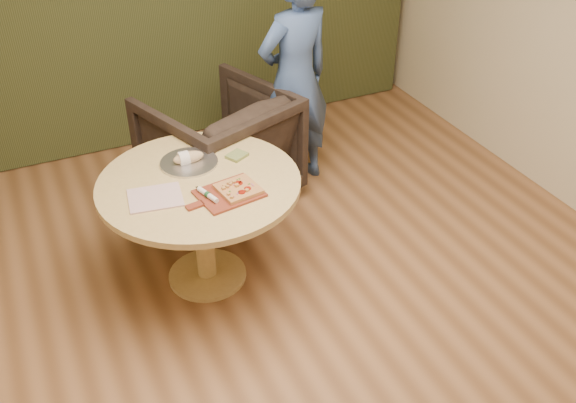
{
  "coord_description": "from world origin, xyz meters",
  "views": [
    {
      "loc": [
        -1.13,
        -2.22,
        2.81
      ],
      "look_at": [
        0.02,
        0.25,
        0.92
      ],
      "focal_mm": 40.0,
      "sensor_mm": 36.0,
      "label": 1
    }
  ],
  "objects_px": {
    "armchair": "(219,142)",
    "person_standing": "(295,79)",
    "pizza_paddle": "(228,194)",
    "serving_tray": "(189,162)",
    "flatbread_pizza": "(238,189)",
    "cutlery_roll": "(208,195)",
    "pedestal_table": "(201,200)",
    "bread_roll": "(187,158)"
  },
  "relations": [
    {
      "from": "person_standing",
      "to": "pizza_paddle",
      "type": "bearing_deg",
      "value": 37.4
    },
    {
      "from": "cutlery_roll",
      "to": "armchair",
      "type": "relative_size",
      "value": 0.21
    },
    {
      "from": "flatbread_pizza",
      "to": "cutlery_roll",
      "type": "relative_size",
      "value": 1.28
    },
    {
      "from": "cutlery_roll",
      "to": "armchair",
      "type": "bearing_deg",
      "value": 50.48
    },
    {
      "from": "person_standing",
      "to": "flatbread_pizza",
      "type": "bearing_deg",
      "value": 39.46
    },
    {
      "from": "flatbread_pizza",
      "to": "pedestal_table",
      "type": "bearing_deg",
      "value": 127.19
    },
    {
      "from": "pizza_paddle",
      "to": "person_standing",
      "type": "height_order",
      "value": "person_standing"
    },
    {
      "from": "armchair",
      "to": "person_standing",
      "type": "bearing_deg",
      "value": 160.34
    },
    {
      "from": "cutlery_roll",
      "to": "bread_roll",
      "type": "height_order",
      "value": "bread_roll"
    },
    {
      "from": "cutlery_roll",
      "to": "bread_roll",
      "type": "relative_size",
      "value": 1.01
    },
    {
      "from": "person_standing",
      "to": "bread_roll",
      "type": "bearing_deg",
      "value": 20.26
    },
    {
      "from": "pedestal_table",
      "to": "pizza_paddle",
      "type": "height_order",
      "value": "pizza_paddle"
    },
    {
      "from": "pedestal_table",
      "to": "flatbread_pizza",
      "type": "relative_size",
      "value": 4.83
    },
    {
      "from": "pizza_paddle",
      "to": "serving_tray",
      "type": "height_order",
      "value": "serving_tray"
    },
    {
      "from": "cutlery_roll",
      "to": "serving_tray",
      "type": "relative_size",
      "value": 0.55
    },
    {
      "from": "flatbread_pizza",
      "to": "armchair",
      "type": "relative_size",
      "value": 0.26
    },
    {
      "from": "serving_tray",
      "to": "bread_roll",
      "type": "xyz_separation_m",
      "value": [
        -0.01,
        0.0,
        0.04
      ]
    },
    {
      "from": "pedestal_table",
      "to": "bread_roll",
      "type": "xyz_separation_m",
      "value": [
        -0.0,
        0.21,
        0.18
      ]
    },
    {
      "from": "pedestal_table",
      "to": "serving_tray",
      "type": "height_order",
      "value": "serving_tray"
    },
    {
      "from": "pizza_paddle",
      "to": "serving_tray",
      "type": "relative_size",
      "value": 1.31
    },
    {
      "from": "pedestal_table",
      "to": "armchair",
      "type": "relative_size",
      "value": 1.27
    },
    {
      "from": "serving_tray",
      "to": "bread_roll",
      "type": "bearing_deg",
      "value": 180.0
    },
    {
      "from": "pedestal_table",
      "to": "flatbread_pizza",
      "type": "xyz_separation_m",
      "value": [
        0.17,
        -0.22,
        0.17
      ]
    },
    {
      "from": "pedestal_table",
      "to": "serving_tray",
      "type": "xyz_separation_m",
      "value": [
        0.01,
        0.21,
        0.15
      ]
    },
    {
      "from": "pedestal_table",
      "to": "cutlery_roll",
      "type": "relative_size",
      "value": 6.19
    },
    {
      "from": "pizza_paddle",
      "to": "bread_roll",
      "type": "xyz_separation_m",
      "value": [
        -0.1,
        0.43,
        0.04
      ]
    },
    {
      "from": "pedestal_table",
      "to": "pizza_paddle",
      "type": "bearing_deg",
      "value": -64.9
    },
    {
      "from": "pedestal_table",
      "to": "armchair",
      "type": "bearing_deg",
      "value": 63.94
    },
    {
      "from": "pizza_paddle",
      "to": "armchair",
      "type": "height_order",
      "value": "armchair"
    },
    {
      "from": "flatbread_pizza",
      "to": "cutlery_roll",
      "type": "xyz_separation_m",
      "value": [
        -0.18,
        0.01,
        0.0
      ]
    },
    {
      "from": "cutlery_roll",
      "to": "person_standing",
      "type": "distance_m",
      "value": 1.49
    },
    {
      "from": "pedestal_table",
      "to": "person_standing",
      "type": "xyz_separation_m",
      "value": [
        1.03,
        0.85,
        0.25
      ]
    },
    {
      "from": "armchair",
      "to": "person_standing",
      "type": "relative_size",
      "value": 0.55
    },
    {
      "from": "bread_roll",
      "to": "armchair",
      "type": "xyz_separation_m",
      "value": [
        0.42,
        0.64,
        -0.32
      ]
    },
    {
      "from": "pizza_paddle",
      "to": "flatbread_pizza",
      "type": "xyz_separation_m",
      "value": [
        0.06,
        -0.0,
        0.02
      ]
    },
    {
      "from": "pizza_paddle",
      "to": "armchair",
      "type": "bearing_deg",
      "value": 64.77
    },
    {
      "from": "pizza_paddle",
      "to": "bread_roll",
      "type": "distance_m",
      "value": 0.44
    },
    {
      "from": "pedestal_table",
      "to": "flatbread_pizza",
      "type": "bearing_deg",
      "value": -52.81
    },
    {
      "from": "pedestal_table",
      "to": "cutlery_roll",
      "type": "xyz_separation_m",
      "value": [
        -0.01,
        -0.21,
        0.17
      ]
    },
    {
      "from": "flatbread_pizza",
      "to": "armchair",
      "type": "xyz_separation_m",
      "value": [
        0.25,
        1.07,
        -0.3
      ]
    },
    {
      "from": "pedestal_table",
      "to": "armchair",
      "type": "height_order",
      "value": "armchair"
    },
    {
      "from": "flatbread_pizza",
      "to": "person_standing",
      "type": "relative_size",
      "value": 0.15
    }
  ]
}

